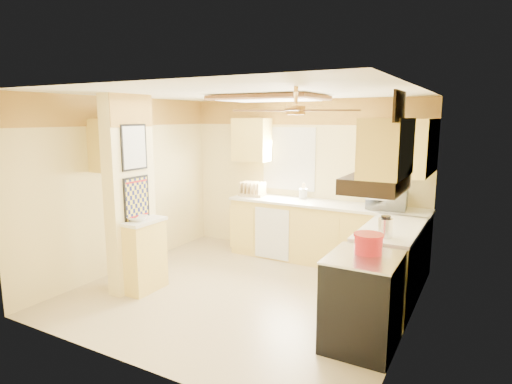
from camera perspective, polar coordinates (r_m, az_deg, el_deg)
The scene contains 34 objects.
floor at distance 5.64m, azimuth -1.68°, elevation -13.20°, with size 4.00×4.00×0.00m, color tan.
ceiling at distance 5.20m, azimuth -1.83°, elevation 13.06°, with size 4.00×4.00×0.00m, color white.
wall_back at distance 6.96m, azimuth 6.28°, elevation 1.89°, with size 4.00×4.00×0.00m, color #F5DF95.
wall_front at distance 3.81m, azimuth -16.58°, elevation -5.17°, with size 4.00×4.00×0.00m, color #F5DF95.
wall_left at distance 6.52m, azimuth -17.04°, elevation 0.97°, with size 3.80×3.80×0.00m, color #F5DF95.
wall_right at distance 4.61m, azimuth 20.18°, elevation -2.79°, with size 3.80×3.80×0.00m, color #F5DF95.
wallpaper_border at distance 6.87m, azimuth 6.38°, elevation 10.57°, with size 4.00×0.02×0.40m, color #FFC74B.
partition_column at distance 5.68m, azimuth -16.45°, elevation -0.28°, with size 0.20×0.70×2.50m, color #F5DF95.
partition_ledge at distance 5.72m, azimuth -14.49°, elevation -8.38°, with size 0.25×0.55×0.90m, color #DCC866.
ledge_top at distance 5.59m, azimuth -14.70°, elevation -3.80°, with size 0.28×0.58×0.04m, color white.
lower_cabinets_back at distance 6.67m, azimuth 9.12°, elevation -5.56°, with size 3.00×0.60×0.90m, color #DCC866.
lower_cabinets_right at distance 5.44m, azimuth 17.53°, elevation -9.49°, with size 0.60×1.40×0.90m, color #DCC866.
countertop_back at distance 6.55m, azimuth 9.20°, elevation -1.62°, with size 3.04×0.64×0.04m, color white.
countertop_right at distance 5.31m, azimuth 17.69°, elevation -4.68°, with size 0.64×1.44×0.04m, color white.
dishwasher_panel at distance 6.68m, azimuth 2.11°, elevation -5.58°, with size 0.58×0.02×0.80m, color white.
window at distance 7.01m, azimuth 4.39°, elevation 4.45°, with size 0.92×0.02×1.02m.
upper_cab_back_left at distance 7.12m, azimuth -0.55°, elevation 6.98°, with size 0.60×0.35×0.70m, color #DCC866.
upper_cab_back_right at distance 6.29m, azimuth 18.94°, elevation 6.06°, with size 0.90×0.35×0.70m, color #DCC866.
upper_cab_right at distance 5.78m, azimuth 20.79°, elevation 5.65°, with size 0.35×1.00×0.70m, color #DCC866.
upper_cab_left_wall at distance 6.16m, azimuth -17.86°, elevation 6.05°, with size 0.35×0.75×0.70m, color #DCC866.
upper_cab_over_stove at distance 4.00m, azimuth 17.04°, elevation 5.69°, with size 0.35×0.76×0.52m, color #DCC866.
stove at distance 4.40m, azimuth 14.00°, elevation -13.92°, with size 0.68×0.77×0.92m.
range_hood at distance 4.06m, azimuth 15.64°, elevation 1.11°, with size 0.50×0.76×0.14m, color black.
poster_menu at distance 5.53m, azimuth -15.94°, elevation 5.75°, with size 0.02×0.42×0.57m.
poster_nashville at distance 5.61m, azimuth -15.63°, elevation -0.88°, with size 0.02×0.42×0.57m.
ceiling_light_panel at distance 5.58m, azimuth 1.77°, elevation 12.38°, with size 1.35×0.95×0.06m.
ceiling_fan at distance 4.11m, azimuth 5.31°, elevation 10.86°, with size 1.15×1.15×0.26m.
vent_grate at distance 3.62m, azimuth 18.57°, elevation 10.75°, with size 0.02×0.40×0.25m, color black.
microwave at distance 6.27m, azimuth 17.07°, elevation -0.89°, with size 0.53×0.36×0.30m, color white.
bowl at distance 5.55m, azimuth -15.50°, elevation -3.42°, with size 0.24×0.24×0.06m, color white.
dutch_oven at distance 4.31m, azimuth 14.76°, elevation -6.63°, with size 0.29×0.29×0.19m.
kettle at distance 4.81m, azimuth 16.87°, elevation -4.52°, with size 0.15×0.15×0.24m.
dish_rack at distance 7.04m, azimuth -0.48°, elevation 0.17°, with size 0.43×0.34×0.23m.
utensil_crock at distance 6.82m, azimuth 6.32°, elevation -0.20°, with size 0.13×0.13×0.25m.
Camera 1 is at (2.66, -4.46, 2.22)m, focal length 30.00 mm.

